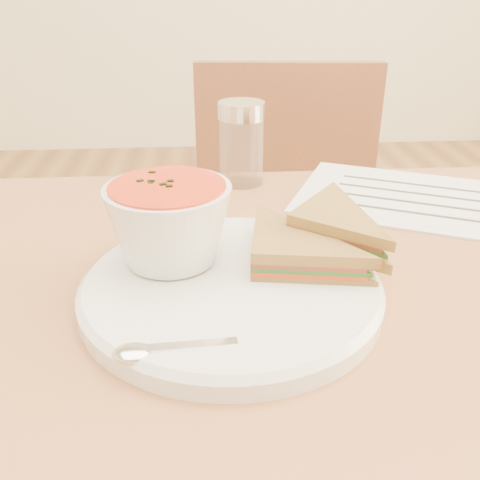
{
  "coord_description": "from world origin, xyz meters",
  "views": [
    {
      "loc": [
        -0.11,
        -0.42,
        1.02
      ],
      "look_at": [
        -0.08,
        0.02,
        0.8
      ],
      "focal_mm": 40.0,
      "sensor_mm": 36.0,
      "label": 1
    }
  ],
  "objects_px": {
    "chair_far": "(287,293)",
    "soup_bowl": "(170,228)",
    "plate": "(231,290)",
    "condiment_shaker": "(241,144)"
  },
  "relations": [
    {
      "from": "chair_far",
      "to": "soup_bowl",
      "type": "bearing_deg",
      "value": 71.71
    },
    {
      "from": "soup_bowl",
      "to": "plate",
      "type": "bearing_deg",
      "value": -33.84
    },
    {
      "from": "chair_far",
      "to": "soup_bowl",
      "type": "height_order",
      "value": "chair_far"
    },
    {
      "from": "plate",
      "to": "condiment_shaker",
      "type": "bearing_deg",
      "value": 83.77
    },
    {
      "from": "chair_far",
      "to": "condiment_shaker",
      "type": "xyz_separation_m",
      "value": [
        -0.11,
        -0.19,
        0.38
      ]
    },
    {
      "from": "chair_far",
      "to": "plate",
      "type": "relative_size",
      "value": 3.08
    },
    {
      "from": "chair_far",
      "to": "plate",
      "type": "bearing_deg",
      "value": 78.99
    },
    {
      "from": "soup_bowl",
      "to": "condiment_shaker",
      "type": "xyz_separation_m",
      "value": [
        0.09,
        0.27,
        0.0
      ]
    },
    {
      "from": "plate",
      "to": "chair_far",
      "type": "bearing_deg",
      "value": 74.03
    },
    {
      "from": "chair_far",
      "to": "condiment_shaker",
      "type": "distance_m",
      "value": 0.44
    }
  ]
}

